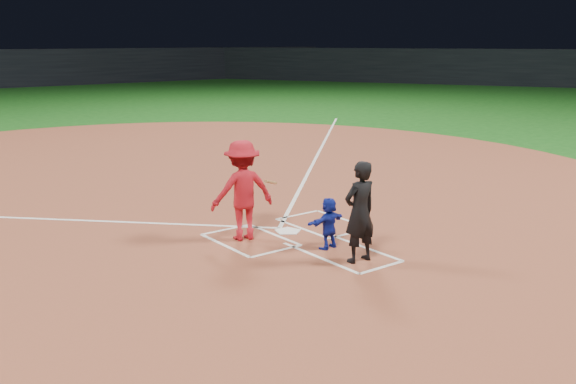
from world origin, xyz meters
TOP-DOWN VIEW (x-y plane):
  - ground at (0.00, 0.00)m, footprint 120.00×120.00m
  - home_plate_dirt at (0.00, 6.00)m, footprint 28.00×28.00m
  - stadium_wall_right at (42.00, 24.00)m, footprint 31.04×52.56m
  - home_plate at (0.00, 0.00)m, footprint 0.60×0.60m
  - catcher at (-0.04, -1.37)m, footprint 0.98×0.42m
  - umpire at (-0.10, -2.29)m, footprint 0.70×0.47m
  - chalk_markings at (0.00, 5.29)m, footprint 28.35×17.32m
  - batter_at_plate at (-1.04, 0.16)m, footprint 1.67×1.02m

SIDE VIEW (x-z plane):
  - ground at x=0.00m, z-range 0.00..0.00m
  - home_plate_dirt at x=0.00m, z-range 0.00..0.01m
  - chalk_markings at x=0.00m, z-range 0.01..0.02m
  - home_plate at x=0.00m, z-range 0.01..0.03m
  - catcher at x=-0.04m, z-range 0.01..1.03m
  - umpire at x=-0.10m, z-range 0.01..1.90m
  - batter_at_plate at x=-1.04m, z-range 0.01..2.06m
  - stadium_wall_right at x=42.00m, z-range 0.00..3.20m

